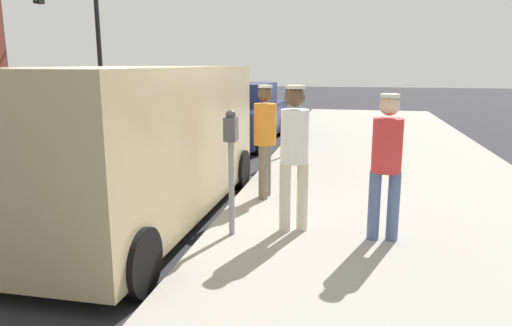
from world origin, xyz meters
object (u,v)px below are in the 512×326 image
Objects in this scene: pedestrian_in_white at (295,149)px; parked_van at (137,141)px; parking_meter_far at (288,110)px; pedestrian_in_red at (387,158)px; parking_meter_near at (231,151)px; traffic_light_corner at (75,25)px; pedestrian_in_orange at (265,134)px; parked_sedan_ahead at (241,116)px.

pedestrian_in_white is 2.25m from parked_van.
parking_meter_far is 0.89× the size of pedestrian_in_red.
parking_meter_far is 5.26m from pedestrian_in_red.
traffic_light_corner reaches higher than parking_meter_near.
pedestrian_in_white is at bearing -48.11° from traffic_light_corner.
pedestrian_in_white is (0.72, 0.28, 0.01)m from parking_meter_near.
pedestrian_in_orange is 0.39× the size of parked_sedan_ahead.
traffic_light_corner is (-8.23, 10.25, 2.34)m from parking_meter_near.
pedestrian_in_orange is at bearing 113.82° from pedestrian_in_white.
parked_sedan_ahead is at bearing 108.03° from pedestrian_in_white.
parking_meter_near is 0.34× the size of parked_sedan_ahead.
parking_meter_near is 1.80m from pedestrian_in_red.
pedestrian_in_orange is (-1.69, 1.50, 0.01)m from pedestrian_in_red.
pedestrian_in_white is at bearing -9.25° from parked_van.
pedestrian_in_red is at bearing -45.18° from traffic_light_corner.
parking_meter_near is 1.68m from pedestrian_in_orange.
parked_van is (-2.22, 0.36, -0.03)m from pedestrian_in_white.
traffic_light_corner reaches higher than parked_sedan_ahead.
pedestrian_in_white is 1.08m from pedestrian_in_red.
pedestrian_in_orange reaches higher than parking_meter_far.
pedestrian_in_orange is 12.19m from traffic_light_corner.
parking_meter_near reaches higher than parked_sedan_ahead.
parking_meter_near is 0.85× the size of pedestrian_in_white.
parked_sedan_ahead is 0.86× the size of traffic_light_corner.
parking_meter_far reaches higher than parked_sedan_ahead.
parked_sedan_ahead is 7.64m from traffic_light_corner.
parking_meter_far is at bearing 91.68° from pedestrian_in_orange.
pedestrian_in_orange is at bearing 32.87° from parked_van.
traffic_light_corner reaches higher than pedestrian_in_orange.
parked_sedan_ahead is (-1.64, 7.54, -0.43)m from parking_meter_near.
pedestrian_in_orange is 6.13m from parked_sedan_ahead.
pedestrian_in_orange is (0.10, 1.68, -0.04)m from parking_meter_near.
pedestrian_in_orange is 0.33× the size of traffic_light_corner.
pedestrian_in_red is (1.79, -4.95, -0.05)m from parking_meter_far.
parking_meter_far is at bearing -31.93° from traffic_light_corner.
pedestrian_in_orange is at bearing -88.32° from parking_meter_far.
traffic_light_corner reaches higher than parked_van.
parked_sedan_ahead is at bearing 114.99° from pedestrian_in_red.
traffic_light_corner is at bearing 134.16° from pedestrian_in_orange.
parked_van reaches higher than parking_meter_far.
parking_meter_far is (0.00, 5.13, 0.00)m from parking_meter_near.
pedestrian_in_red is at bearing 5.59° from parking_meter_near.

